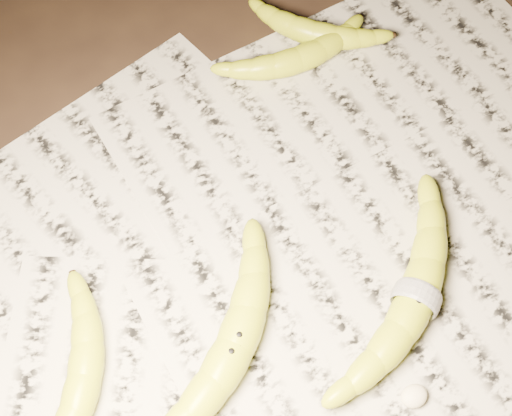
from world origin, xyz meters
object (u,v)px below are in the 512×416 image
banana_center (234,347)px  banana_taped (417,298)px  banana_upper_b (314,31)px  banana_left_b (83,377)px  banana_upper_a (298,58)px

banana_center → banana_taped: banana_center is taller
banana_center → banana_upper_b: bearing=10.7°
banana_left_b → banana_upper_a: 0.45m
banana_left_b → banana_upper_b: banana_left_b is taller
banana_upper_b → banana_taped: bearing=-57.5°
banana_center → banana_upper_b: size_ratio=1.45×
banana_left_b → banana_upper_b: 0.49m
banana_center → banana_upper_a: (0.23, 0.28, -0.00)m
banana_center → banana_upper_b: 0.42m
banana_left_b → banana_upper_b: bearing=-24.5°
banana_left_b → banana_center: size_ratio=0.79×
banana_left_b → banana_upper_a: size_ratio=1.04×
banana_left_b → banana_taped: 0.33m
banana_taped → banana_upper_b: (0.09, 0.35, -0.00)m
banana_upper_a → banana_upper_b: bearing=40.0°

